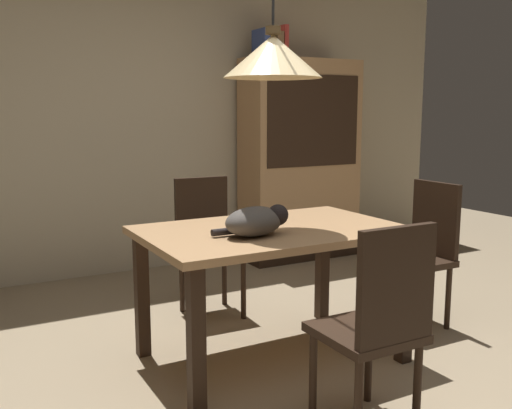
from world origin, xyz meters
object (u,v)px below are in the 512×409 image
at_px(chair_right_side, 423,247).
at_px(book_yellow_short, 267,47).
at_px(book_red_tall, 281,42).
at_px(chair_near_front, 378,320).
at_px(hutch_bookcase, 300,164).
at_px(chair_far_back, 207,240).
at_px(dining_table, 272,246).
at_px(cat_sleeping, 256,221).
at_px(pendant_lamp, 273,56).
at_px(book_brown_thick, 274,45).
at_px(book_blue_wide, 261,43).

relative_size(chair_right_side, book_yellow_short, 4.65).
xyz_separation_m(chair_right_side, book_red_tall, (0.06, 1.88, 1.48)).
xyz_separation_m(chair_near_front, book_yellow_short, (1.05, 2.76, 1.43)).
bearing_deg(hutch_bookcase, chair_far_back, -144.60).
relative_size(dining_table, chair_far_back, 1.51).
bearing_deg(cat_sleeping, pendant_lamp, 37.60).
distance_m(chair_right_side, book_brown_thick, 2.37).
height_order(book_blue_wide, book_brown_thick, book_blue_wide).
height_order(dining_table, chair_near_front, chair_near_front).
bearing_deg(book_yellow_short, chair_far_back, -136.33).
relative_size(hutch_bookcase, book_blue_wide, 7.71).
xyz_separation_m(dining_table, book_blue_wide, (0.98, 1.88, 1.32)).
xyz_separation_m(dining_table, chair_right_side, (1.13, -0.00, -0.14)).
bearing_deg(cat_sleeping, book_yellow_short, 58.70).
bearing_deg(chair_near_front, hutch_bookcase, 62.94).
xyz_separation_m(cat_sleeping, book_yellow_short, (1.22, 2.01, 1.11)).
xyz_separation_m(cat_sleeping, book_brown_thick, (1.29, 2.01, 1.13)).
bearing_deg(book_yellow_short, chair_right_side, -87.61).
height_order(cat_sleeping, book_yellow_short, book_yellow_short).
relative_size(chair_far_back, book_red_tall, 3.32).
distance_m(dining_table, book_brown_thick, 2.55).
bearing_deg(chair_right_side, hutch_bookcase, 81.56).
relative_size(chair_near_front, chair_right_side, 1.00).
relative_size(chair_near_front, hutch_bookcase, 0.50).
distance_m(dining_table, chair_near_front, 0.89).
height_order(chair_right_side, cat_sleeping, chair_right_side).
distance_m(chair_far_back, book_yellow_short, 2.03).
distance_m(book_blue_wide, book_yellow_short, 0.07).
bearing_deg(book_blue_wide, cat_sleeping, -119.92).
bearing_deg(pendant_lamp, chair_near_front, -90.01).
xyz_separation_m(dining_table, hutch_bookcase, (1.41, 1.88, 0.24)).
distance_m(chair_near_front, cat_sleeping, 0.83).
xyz_separation_m(dining_table, chair_far_back, (0.00, 0.88, -0.14)).
relative_size(cat_sleeping, book_brown_thick, 1.67).
bearing_deg(book_yellow_short, book_red_tall, 0.00).
height_order(dining_table, book_yellow_short, book_yellow_short).
distance_m(chair_far_back, hutch_bookcase, 1.76).
distance_m(dining_table, hutch_bookcase, 2.36).
bearing_deg(hutch_bookcase, book_yellow_short, 179.76).
distance_m(dining_table, book_blue_wide, 2.50).
distance_m(chair_right_side, pendant_lamp, 1.61).
relative_size(chair_far_back, book_brown_thick, 3.88).
bearing_deg(book_brown_thick, book_red_tall, 0.00).
relative_size(pendant_lamp, book_blue_wide, 5.42).
bearing_deg(chair_near_front, book_yellow_short, 69.14).
height_order(book_brown_thick, book_red_tall, book_red_tall).
xyz_separation_m(chair_near_front, chair_right_side, (1.13, 0.88, 0.00)).
distance_m(chair_right_side, book_red_tall, 2.39).
distance_m(chair_far_back, book_blue_wide, 2.02).
bearing_deg(hutch_bookcase, book_brown_thick, 179.70).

